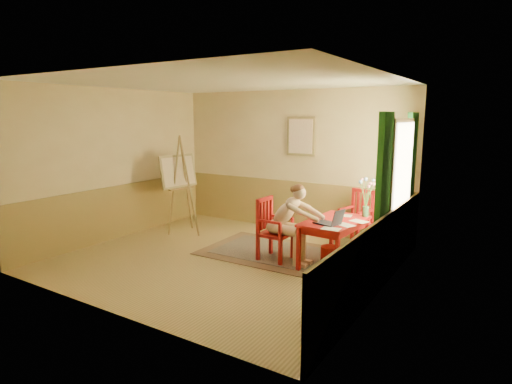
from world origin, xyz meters
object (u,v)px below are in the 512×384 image
Objects in this scene: table at (335,226)px; chair_left at (273,229)px; chair_back at (357,219)px; laptop at (330,221)px; easel at (180,175)px; figure at (289,220)px.

chair_left is at bearing -163.29° from table.
chair_back is 2.24× the size of laptop.
easel is at bearing 171.42° from laptop.
easel is at bearing 168.47° from chair_left.
chair_back is at bearing 64.31° from figure.
table is 1.05m from chair_back.
table is at bearing -90.17° from chair_back.
chair_back is 3.50m from easel.
figure reaches higher than table.
chair_left reaches higher than laptop.
figure is 0.66× the size of easel.
easel reaches higher than figure.
chair_back is at bearing 14.03° from easel.
chair_left reaches higher than table.
table is 1.23× the size of chair_left.
easel is (-3.34, 0.21, 0.51)m from table.
easel is (-2.70, 0.50, 0.44)m from figure.
chair_left is 1.02m from laptop.
table is at bearing -3.57° from easel.
chair_back reaches higher than laptop.
chair_back is (0.94, 1.32, 0.01)m from chair_left.
easel is (-3.38, 0.51, 0.37)m from laptop.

